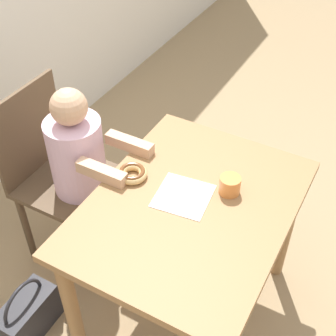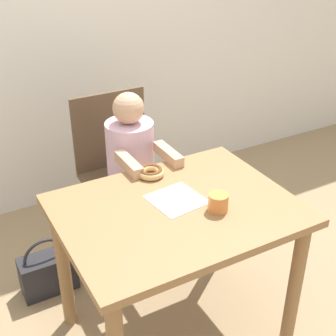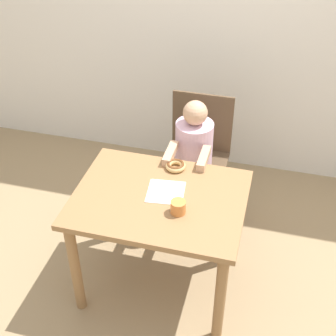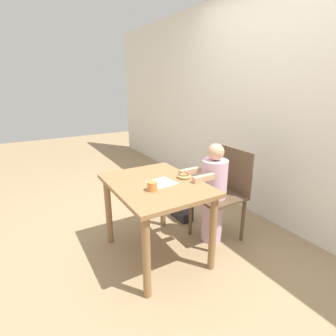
# 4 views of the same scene
# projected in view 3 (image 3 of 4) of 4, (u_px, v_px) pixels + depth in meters

# --- Properties ---
(ground_plane) EXTENTS (12.00, 12.00, 0.00)m
(ground_plane) POSITION_uv_depth(u_px,v_px,m) (161.00, 281.00, 2.99)
(ground_plane) COLOR #997F5B
(wall_back) EXTENTS (8.00, 0.05, 2.50)m
(wall_back) POSITION_uv_depth(u_px,v_px,m) (212.00, 14.00, 3.35)
(wall_back) COLOR silver
(wall_back) RESTS_ON ground_plane
(dining_table) EXTENTS (0.95, 0.73, 0.71)m
(dining_table) POSITION_uv_depth(u_px,v_px,m) (160.00, 212.00, 2.64)
(dining_table) COLOR olive
(dining_table) RESTS_ON ground_plane
(chair) EXTENTS (0.42, 0.45, 0.91)m
(chair) POSITION_uv_depth(u_px,v_px,m) (197.00, 159.00, 3.24)
(chair) COLOR brown
(chair) RESTS_ON ground_plane
(child_figure) EXTENTS (0.26, 0.44, 0.99)m
(child_figure) POSITION_uv_depth(u_px,v_px,m) (193.00, 168.00, 3.14)
(child_figure) COLOR silver
(child_figure) RESTS_ON ground_plane
(donut) EXTENTS (0.12, 0.12, 0.04)m
(donut) POSITION_uv_depth(u_px,v_px,m) (176.00, 165.00, 2.76)
(donut) COLOR #DBB270
(donut) RESTS_ON dining_table
(napkin) EXTENTS (0.23, 0.23, 0.00)m
(napkin) POSITION_uv_depth(u_px,v_px,m) (166.00, 192.00, 2.60)
(napkin) COLOR white
(napkin) RESTS_ON dining_table
(handbag) EXTENTS (0.28, 0.14, 0.32)m
(handbag) POSITION_uv_depth(u_px,v_px,m) (124.00, 200.00, 3.45)
(handbag) COLOR #232328
(handbag) RESTS_ON ground_plane
(cup) EXTENTS (0.08, 0.08, 0.07)m
(cup) POSITION_uv_depth(u_px,v_px,m) (178.00, 207.00, 2.44)
(cup) COLOR orange
(cup) RESTS_ON dining_table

